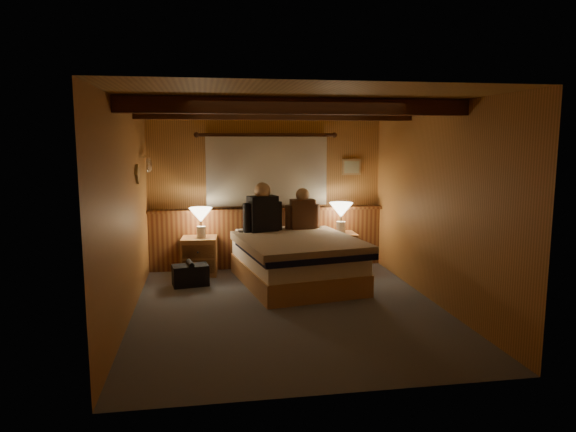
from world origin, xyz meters
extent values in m
plane|color=#4F525D|center=(0.00, 0.00, 0.00)|extent=(4.20, 4.20, 0.00)
plane|color=#B58E44|center=(0.00, 0.00, 2.40)|extent=(4.20, 4.20, 0.00)
plane|color=#BC7F43|center=(0.00, 2.10, 1.20)|extent=(3.60, 0.00, 3.60)
plane|color=#BC7F43|center=(-1.80, 0.00, 1.20)|extent=(0.00, 4.20, 4.20)
plane|color=#BC7F43|center=(1.80, 0.00, 1.20)|extent=(0.00, 4.20, 4.20)
plane|color=#BC7F43|center=(0.00, -2.10, 1.20)|extent=(3.60, 0.00, 3.60)
cube|color=brown|center=(0.00, 2.04, 0.45)|extent=(3.60, 0.12, 0.90)
cube|color=brown|center=(0.00, 1.98, 0.92)|extent=(3.60, 0.22, 0.04)
cylinder|color=#442411|center=(0.00, 2.02, 2.05)|extent=(2.10, 0.05, 0.05)
sphere|color=#442411|center=(-1.05, 2.02, 2.05)|extent=(0.08, 0.08, 0.08)
sphere|color=#442411|center=(1.05, 2.02, 2.05)|extent=(0.08, 0.08, 0.08)
cube|color=beige|center=(0.00, 2.03, 1.50)|extent=(1.85, 0.08, 1.05)
cube|color=#442411|center=(0.00, -0.60, 2.31)|extent=(3.60, 0.15, 0.16)
cube|color=#442411|center=(0.00, 0.90, 2.31)|extent=(3.60, 0.15, 0.16)
cylinder|color=white|center=(-1.74, 1.60, 1.75)|extent=(0.03, 0.55, 0.03)
torus|color=white|center=(-1.71, 1.45, 1.63)|extent=(0.01, 0.21, 0.21)
torus|color=white|center=(-1.71, 1.68, 1.63)|extent=(0.01, 0.21, 0.21)
cube|color=tan|center=(1.35, 2.08, 1.55)|extent=(0.30, 0.03, 0.25)
cube|color=beige|center=(1.35, 2.06, 1.55)|extent=(0.24, 0.01, 0.19)
cube|color=#A97D48|center=(0.27, 1.04, 0.14)|extent=(1.71, 2.09, 0.28)
cube|color=white|center=(0.27, 1.04, 0.39)|extent=(1.67, 2.05, 0.23)
cube|color=black|center=(0.32, 0.81, 0.53)|extent=(1.71, 1.73, 0.08)
cube|color=#BE8388|center=(0.29, 0.93, 0.60)|extent=(1.78, 1.92, 0.11)
cube|color=white|center=(-0.20, 1.70, 0.58)|extent=(0.61, 0.41, 0.15)
cube|color=white|center=(0.50, 1.82, 0.58)|extent=(0.61, 0.41, 0.15)
cube|color=#A97D48|center=(-1.05, 1.75, 0.28)|extent=(0.54, 0.49, 0.56)
cube|color=brown|center=(-1.06, 1.53, 0.39)|extent=(0.46, 0.05, 0.19)
cube|color=brown|center=(-1.06, 1.53, 0.17)|extent=(0.46, 0.05, 0.19)
cylinder|color=white|center=(-1.06, 1.53, 0.39)|extent=(0.03, 0.03, 0.03)
cylinder|color=white|center=(-1.06, 1.53, 0.17)|extent=(0.03, 0.03, 0.03)
cube|color=#A97D48|center=(1.08, 1.75, 0.28)|extent=(0.52, 0.47, 0.56)
cube|color=brown|center=(1.07, 1.53, 0.39)|extent=(0.46, 0.03, 0.20)
cube|color=brown|center=(1.07, 1.53, 0.17)|extent=(0.46, 0.03, 0.20)
cylinder|color=white|center=(1.07, 1.53, 0.39)|extent=(0.03, 0.03, 0.03)
cylinder|color=white|center=(1.07, 1.53, 0.17)|extent=(0.03, 0.03, 0.03)
cylinder|color=silver|center=(-1.01, 1.73, 0.64)|extent=(0.13, 0.13, 0.17)
cylinder|color=white|center=(-1.01, 1.73, 0.75)|extent=(0.02, 0.02, 0.09)
cone|color=#F4E7BE|center=(-1.01, 1.73, 0.89)|extent=(0.34, 0.34, 0.21)
cylinder|color=silver|center=(1.10, 1.74, 0.65)|extent=(0.14, 0.14, 0.18)
cylinder|color=white|center=(1.10, 1.74, 0.77)|extent=(0.02, 0.02, 0.10)
cone|color=#F4E7BE|center=(1.10, 1.74, 0.92)|extent=(0.36, 0.36, 0.22)
cube|color=black|center=(-0.12, 1.58, 0.90)|extent=(0.46, 0.35, 0.54)
cylinder|color=black|center=(-0.35, 1.51, 0.86)|extent=(0.13, 0.13, 0.43)
cylinder|color=black|center=(0.11, 1.64, 0.86)|extent=(0.13, 0.13, 0.43)
sphere|color=tan|center=(-0.12, 1.58, 1.25)|extent=(0.24, 0.24, 0.24)
cube|color=#452A1B|center=(0.49, 1.70, 0.86)|extent=(0.36, 0.22, 0.47)
cylinder|color=#452A1B|center=(0.28, 1.69, 0.83)|extent=(0.11, 0.11, 0.37)
cylinder|color=#452A1B|center=(0.70, 1.70, 0.83)|extent=(0.11, 0.11, 0.37)
sphere|color=tan|center=(0.49, 1.70, 1.16)|extent=(0.21, 0.21, 0.21)
cube|color=black|center=(-1.17, 1.18, 0.14)|extent=(0.52, 0.36, 0.29)
cylinder|color=black|center=(-1.17, 1.18, 0.30)|extent=(0.12, 0.29, 0.08)
camera|label=1|loc=(-0.96, -5.77, 1.98)|focal=32.00mm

